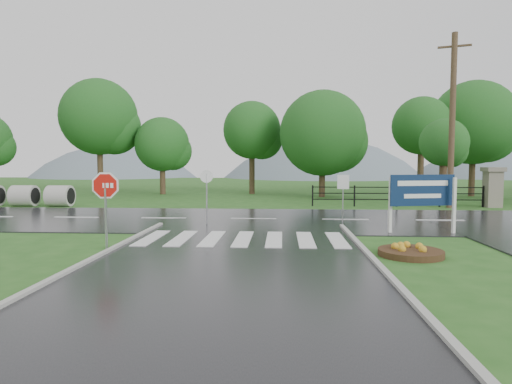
{
  "coord_description": "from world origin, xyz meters",
  "views": [
    {
      "loc": [
        1.24,
        -8.57,
        2.52
      ],
      "look_at": [
        0.35,
        6.0,
        1.5
      ],
      "focal_mm": 30.0,
      "sensor_mm": 36.0,
      "label": 1
    }
  ],
  "objects": [
    {
      "name": "ground",
      "position": [
        0.0,
        0.0,
        0.0
      ],
      "size": [
        120.0,
        120.0,
        0.0
      ],
      "primitive_type": "plane",
      "color": "#26571D",
      "rests_on": "ground"
    },
    {
      "name": "main_road",
      "position": [
        0.0,
        10.0,
        0.0
      ],
      "size": [
        90.0,
        8.0,
        0.04
      ],
      "primitive_type": "cube",
      "color": "black",
      "rests_on": "ground"
    },
    {
      "name": "fence_west",
      "position": [
        7.75,
        16.0,
        0.72
      ],
      "size": [
        9.58,
        0.08,
        1.2
      ],
      "color": "black",
      "rests_on": "ground"
    },
    {
      "name": "utility_pole_east",
      "position": [
        10.49,
        15.5,
        4.82
      ],
      "size": [
        1.64,
        0.6,
        9.48
      ],
      "color": "#473523",
      "rests_on": "ground"
    },
    {
      "name": "treeline",
      "position": [
        1.0,
        24.0,
        0.0
      ],
      "size": [
        83.2,
        5.2,
        10.0
      ],
      "color": "#19511A",
      "rests_on": "ground"
    },
    {
      "name": "reg_sign_round",
      "position": [
        -1.75,
        8.24,
        1.41
      ],
      "size": [
        0.52,
        0.06,
        2.22
      ],
      "color": "#939399",
      "rests_on": "ground"
    },
    {
      "name": "estate_billboard",
      "position": [
        6.15,
        6.65,
        1.44
      ],
      "size": [
        2.34,
        0.57,
        2.09
      ],
      "color": "silver",
      "rests_on": "ground"
    },
    {
      "name": "hills",
      "position": [
        3.49,
        65.0,
        -15.54
      ],
      "size": [
        102.0,
        48.0,
        48.0
      ],
      "color": "slate",
      "rests_on": "ground"
    },
    {
      "name": "culvert_pipes",
      "position": [
        -13.51,
        15.0,
        0.6
      ],
      "size": [
        5.5,
        1.2,
        1.2
      ],
      "color": "#9E9B93",
      "rests_on": "ground"
    },
    {
      "name": "entrance_tree_left",
      "position": [
        10.82,
        17.5,
        3.64
      ],
      "size": [
        2.82,
        2.82,
        5.1
      ],
      "color": "#3D2B1C",
      "rests_on": "ground"
    },
    {
      "name": "pillar_west",
      "position": [
        13.0,
        16.0,
        1.18
      ],
      "size": [
        1.0,
        1.0,
        2.24
      ],
      "color": "gray",
      "rests_on": "ground"
    },
    {
      "name": "flower_bed",
      "position": [
        4.71,
        3.01,
        0.13
      ],
      "size": [
        1.71,
        1.71,
        0.34
      ],
      "color": "#332111",
      "rests_on": "ground"
    },
    {
      "name": "crosswalk",
      "position": [
        0.0,
        5.0,
        0.06
      ],
      "size": [
        6.5,
        2.8,
        0.02
      ],
      "color": "silver",
      "rests_on": "ground"
    },
    {
      "name": "stop_sign",
      "position": [
        -3.84,
        3.42,
        1.68
      ],
      "size": [
        1.06,
        0.12,
        2.38
      ],
      "color": "#939399",
      "rests_on": "ground"
    },
    {
      "name": "reg_sign_small",
      "position": [
        3.62,
        8.18,
        1.45
      ],
      "size": [
        0.45,
        0.11,
        2.03
      ],
      "color": "#939399",
      "rests_on": "ground"
    }
  ]
}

